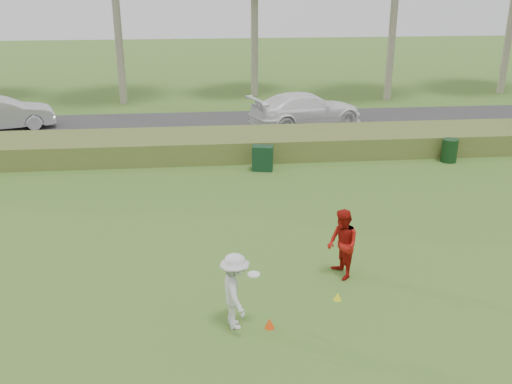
{
  "coord_description": "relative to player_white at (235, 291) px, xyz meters",
  "views": [
    {
      "loc": [
        -1.56,
        -11.34,
        7.18
      ],
      "look_at": [
        0.0,
        4.0,
        1.3
      ],
      "focal_mm": 40.0,
      "sensor_mm": 36.0,
      "label": 1
    }
  ],
  "objects": [
    {
      "name": "car_mid",
      "position": [
        -10.21,
        17.84,
        -0.01
      ],
      "size": [
        5.13,
        3.14,
        1.6
      ],
      "primitive_type": "imported",
      "rotation": [
        0.0,
        0.0,
        1.89
      ],
      "color": "silver",
      "rests_on": "park_road"
    },
    {
      "name": "trash_bin",
      "position": [
        9.51,
        10.85,
        -0.39
      ],
      "size": [
        0.76,
        0.76,
        0.95
      ],
      "primitive_type": "cylinder",
      "rotation": [
        0.0,
        0.0,
        0.22
      ],
      "color": "black",
      "rests_on": "ground"
    },
    {
      "name": "reed_strip",
      "position": [
        0.93,
        12.76,
        -0.42
      ],
      "size": [
        80.0,
        3.0,
        0.9
      ],
      "primitive_type": "cube",
      "color": "#4E6026",
      "rests_on": "ground"
    },
    {
      "name": "cone_orange",
      "position": [
        0.73,
        -0.14,
        -0.75
      ],
      "size": [
        0.21,
        0.21,
        0.24
      ],
      "primitive_type": "cone",
      "color": "#E0430B",
      "rests_on": "ground"
    },
    {
      "name": "car_right",
      "position": [
        4.71,
        17.07,
        0.03
      ],
      "size": [
        6.21,
        4.01,
        1.67
      ],
      "primitive_type": "imported",
      "rotation": [
        0.0,
        0.0,
        1.88
      ],
      "color": "white",
      "rests_on": "park_road"
    },
    {
      "name": "utility_cabinet",
      "position": [
        1.79,
        10.52,
        -0.38
      ],
      "size": [
        0.87,
        0.65,
        0.98
      ],
      "primitive_type": "cube",
      "rotation": [
        0.0,
        0.0,
        -0.21
      ],
      "color": "#11331C",
      "rests_on": "ground"
    },
    {
      "name": "park_road",
      "position": [
        0.93,
        17.76,
        -0.84
      ],
      "size": [
        80.0,
        6.0,
        0.06
      ],
      "primitive_type": "cube",
      "color": "#2D2D2D",
      "rests_on": "ground"
    },
    {
      "name": "player_white",
      "position": [
        0.0,
        0.0,
        0.0
      ],
      "size": [
        0.94,
        1.21,
        1.74
      ],
      "rotation": [
        0.0,
        0.0,
        1.73
      ],
      "color": "silver",
      "rests_on": "ground"
    },
    {
      "name": "cone_yellow",
      "position": [
        2.47,
        0.82,
        -0.77
      ],
      "size": [
        0.18,
        0.18,
        0.2
      ],
      "primitive_type": "cone",
      "color": "yellow",
      "rests_on": "ground"
    },
    {
      "name": "player_red",
      "position": [
        2.81,
        1.93,
        0.03
      ],
      "size": [
        0.84,
        0.99,
        1.8
      ],
      "primitive_type": "imported",
      "rotation": [
        0.0,
        0.0,
        -1.38
      ],
      "color": "#9D120D",
      "rests_on": "ground"
    },
    {
      "name": "ground",
      "position": [
        0.93,
        0.76,
        -0.87
      ],
      "size": [
        120.0,
        120.0,
        0.0
      ],
      "primitive_type": "plane",
      "color": "#396421",
      "rests_on": "ground"
    }
  ]
}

